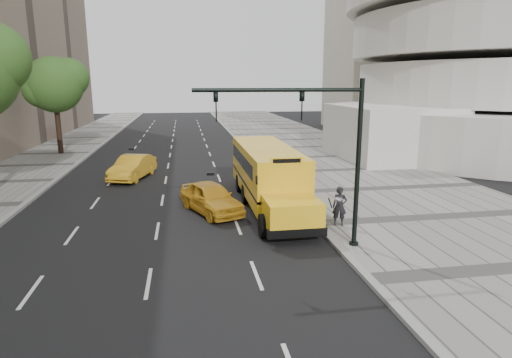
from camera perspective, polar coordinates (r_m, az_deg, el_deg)
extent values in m
plane|color=black|center=(23.81, -9.97, -2.68)|extent=(140.00, 140.00, 0.00)
cube|color=gray|center=(26.51, 16.93, -1.29)|extent=(12.00, 140.00, 0.15)
cube|color=gray|center=(24.46, 4.22, -1.92)|extent=(0.30, 140.00, 0.15)
cube|color=gray|center=(25.19, -28.50, -3.03)|extent=(0.30, 140.00, 0.15)
cylinder|color=silver|center=(47.61, 29.25, 6.01)|extent=(32.00, 32.00, 4.00)
cylinder|color=silver|center=(47.42, 29.80, 10.92)|extent=(26.00, 26.00, 3.60)
cylinder|color=silver|center=(47.59, 30.37, 15.95)|extent=(27.60, 27.60, 3.60)
cube|color=silver|center=(37.18, 17.28, 5.92)|extent=(8.00, 10.00, 4.40)
cylinder|color=black|center=(41.30, -24.87, 6.64)|extent=(0.44, 0.44, 5.40)
sphere|color=#2A501A|center=(41.15, -25.31, 11.31)|extent=(4.75, 4.75, 4.75)
sphere|color=#2A501A|center=(41.15, -23.66, 12.30)|extent=(3.32, 3.32, 3.32)
sphere|color=#2A501A|center=(41.03, -26.70, 10.61)|extent=(3.09, 3.09, 3.09)
cube|color=yellow|center=(22.49, 1.39, 1.26)|extent=(2.50, 9.00, 2.45)
cube|color=yellow|center=(17.45, 4.81, -4.47)|extent=(2.20, 2.00, 1.10)
cube|color=black|center=(16.82, 5.52, -7.13)|extent=(2.38, 0.25, 0.35)
cube|color=black|center=(22.60, 1.38, -0.05)|extent=(2.52, 9.00, 0.12)
cube|color=black|center=(18.15, 4.05, -0.03)|extent=(2.05, 0.10, 0.90)
cube|color=black|center=(22.88, 1.15, 2.67)|extent=(2.52, 7.50, 0.70)
cube|color=yellow|center=(17.98, 4.10, 2.45)|extent=(1.40, 0.12, 0.28)
ellipsoid|color=silver|center=(16.39, 11.23, -2.90)|extent=(0.32, 0.32, 0.14)
cylinder|color=black|center=(16.56, 10.16, -3.41)|extent=(0.36, 0.47, 0.58)
cylinder|color=black|center=(17.68, 0.96, -6.24)|extent=(0.30, 1.00, 1.00)
cylinder|color=black|center=(18.21, 8.00, -5.80)|extent=(0.30, 1.00, 1.00)
cylinder|color=black|center=(22.60, -1.45, -2.01)|extent=(0.30, 1.00, 1.00)
cylinder|color=black|center=(23.01, 4.13, -1.76)|extent=(0.30, 1.00, 1.00)
cylinder|color=black|center=(25.00, -2.26, -0.57)|extent=(0.30, 1.00, 1.00)
cylinder|color=black|center=(25.38, 2.81, -0.37)|extent=(0.30, 1.00, 1.00)
imported|color=gold|center=(21.03, -6.02, -2.48)|extent=(3.34, 4.76, 1.51)
imported|color=gold|center=(29.45, -16.13, 1.51)|extent=(2.91, 4.95, 1.54)
imported|color=black|center=(18.91, 11.09, -3.58)|extent=(0.72, 0.58, 1.73)
cylinder|color=black|center=(16.26, 13.42, 1.57)|extent=(0.18, 0.18, 6.40)
cylinder|color=black|center=(17.10, 12.89, -8.58)|extent=(0.36, 0.36, 0.25)
cylinder|color=black|center=(15.04, 3.17, 11.77)|extent=(6.00, 0.14, 0.14)
imported|color=black|center=(15.26, 6.11, 9.66)|extent=(0.16, 0.20, 1.00)
imported|color=black|center=(14.74, -5.36, 9.57)|extent=(0.16, 0.20, 1.00)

